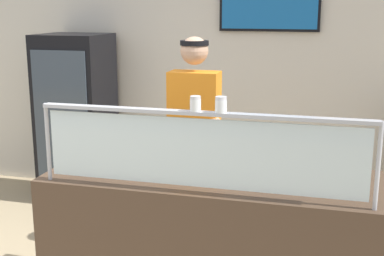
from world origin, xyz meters
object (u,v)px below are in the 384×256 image
at_px(pizza_server, 185,163).
at_px(parmesan_shaker, 195,105).
at_px(pizza_tray, 184,165).
at_px(drink_fridge, 77,118).
at_px(pepper_flake_shaker, 221,106).
at_px(worker_figure, 195,135).

relative_size(pizza_server, parmesan_shaker, 3.35).
xyz_separation_m(pizza_tray, drink_fridge, (-1.62, 1.64, -0.11)).
bearing_deg(pizza_server, drink_fridge, 138.15).
height_order(pizza_tray, pepper_flake_shaker, pepper_flake_shaker).
distance_m(pizza_server, pepper_flake_shaker, 0.70).
relative_size(parmesan_shaker, pepper_flake_shaker, 0.96).
xyz_separation_m(pizza_tray, parmesan_shaker, (0.19, -0.44, 0.49)).
bearing_deg(pepper_flake_shaker, parmesan_shaker, 180.00).
bearing_deg(pizza_server, worker_figure, 103.11).
bearing_deg(pizza_tray, pizza_server, -61.30).
bearing_deg(pizza_tray, pepper_flake_shaker, -52.96).
bearing_deg(parmesan_shaker, pizza_tray, 113.27).
bearing_deg(pizza_tray, drink_fridge, 134.73).
height_order(pizza_server, parmesan_shaker, parmesan_shaker).
xyz_separation_m(worker_figure, drink_fridge, (-1.52, 0.99, -0.15)).
bearing_deg(pizza_server, pepper_flake_shaker, -49.03).
distance_m(pizza_tray, pizza_server, 0.03).
distance_m(pepper_flake_shaker, worker_figure, 1.25).
relative_size(pizza_tray, worker_figure, 0.29).
relative_size(parmesan_shaker, drink_fridge, 0.05).
height_order(pizza_tray, parmesan_shaker, parmesan_shaker).
bearing_deg(worker_figure, pizza_tray, -81.11).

